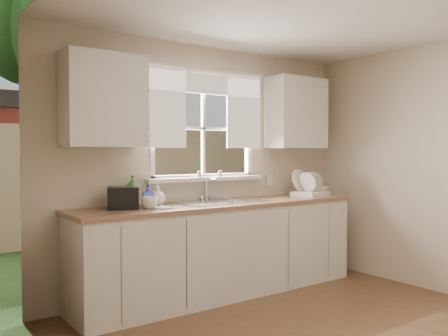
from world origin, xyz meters
TOP-DOWN VIEW (x-y plane):
  - room_walls at (0.00, -0.07)m, footprint 3.62×4.02m
  - window at (0.00, 2.00)m, footprint 1.38×0.16m
  - curtains at (0.00, 1.95)m, footprint 1.50×0.03m
  - base_cabinets at (0.00, 1.68)m, footprint 3.00×0.62m
  - countertop at (0.00, 1.68)m, footprint 3.04×0.65m
  - upper_cabinet_left at (-1.15, 1.82)m, footprint 0.70×0.33m
  - upper_cabinet_right at (1.15, 1.82)m, footprint 0.70×0.33m
  - wall_outlet at (0.88, 1.99)m, footprint 0.08×0.01m
  - sill_jars at (0.03, 1.94)m, footprint 0.30×0.04m
  - backyard at (0.58, 8.42)m, footprint 20.00×10.00m
  - sink at (0.00, 1.71)m, footprint 0.88×0.52m
  - dish_rack at (1.20, 1.66)m, footprint 0.43×0.36m
  - bowl at (1.31, 1.61)m, footprint 0.28×0.28m
  - soap_bottle_a at (-0.87, 1.88)m, footprint 0.12×0.12m
  - soap_bottle_b at (-0.76, 1.78)m, footprint 0.12×0.12m
  - soap_bottle_c at (-0.65, 1.80)m, footprint 0.18×0.18m
  - saucer at (-0.71, 1.59)m, footprint 0.21×0.21m
  - cup at (-0.83, 1.62)m, footprint 0.15×0.15m
  - black_appliance at (-1.01, 1.76)m, footprint 0.33×0.31m

SIDE VIEW (x-z plane):
  - base_cabinets at x=0.00m, z-range 0.00..0.87m
  - sink at x=0.00m, z-range 0.64..1.04m
  - countertop at x=0.00m, z-range 0.87..0.91m
  - saucer at x=-0.71m, z-range 0.91..0.92m
  - cup at x=-0.83m, z-range 0.91..1.02m
  - dish_rack at x=1.20m, z-range 0.83..1.13m
  - bowl at x=1.31m, z-range 0.96..1.01m
  - soap_bottle_c at x=-0.65m, z-range 0.91..1.10m
  - black_appliance at x=-1.01m, z-range 0.91..1.10m
  - soap_bottle_b at x=-0.76m, z-range 0.91..1.11m
  - soap_bottle_a at x=-0.87m, z-range 0.91..1.19m
  - wall_outlet at x=0.88m, z-range 1.02..1.14m
  - sill_jars at x=0.03m, z-range 1.15..1.21m
  - room_walls at x=0.00m, z-range -0.01..2.49m
  - window at x=0.00m, z-range 0.95..2.02m
  - upper_cabinet_left at x=-1.15m, z-range 1.45..2.25m
  - upper_cabinet_right at x=1.15m, z-range 1.45..2.25m
  - curtains at x=0.00m, z-range 1.53..2.34m
  - backyard at x=0.58m, z-range 0.40..6.53m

